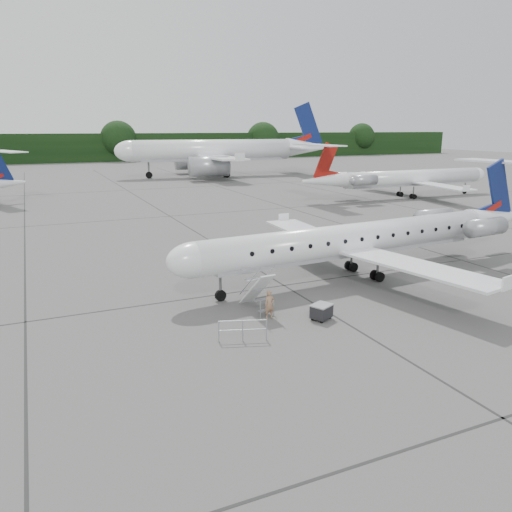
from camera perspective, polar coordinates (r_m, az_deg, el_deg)
name	(u,v)px	position (r m, az deg, el deg)	size (l,w,h in m)	color
ground	(364,295)	(30.14, 12.24, -4.37)	(320.00, 320.00, 0.00)	#5B5B59
treeline	(92,148)	(153.85, -18.22, 11.68)	(260.00, 4.00, 8.00)	black
main_regional_jet	(354,224)	(32.53, 11.17, 3.64)	(28.10, 20.23, 7.21)	white
airstair	(257,290)	(26.72, 0.08, -3.93)	(0.85, 2.46, 2.26)	white
passenger	(270,305)	(25.71, 1.56, -5.59)	(0.54, 0.36, 1.49)	#936C50
safety_railing	(243,331)	(23.17, -1.54, -8.55)	(2.20, 0.08, 1.00)	#999CA1
baggage_cart	(321,311)	(25.89, 7.49, -6.31)	(1.00, 0.81, 0.86)	black
bg_narrowbody	(213,140)	(101.93, -4.99, 13.11)	(40.51, 29.17, 14.54)	white
bg_regional_right	(414,170)	(74.18, 17.65, 9.36)	(29.19, 21.02, 7.66)	white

